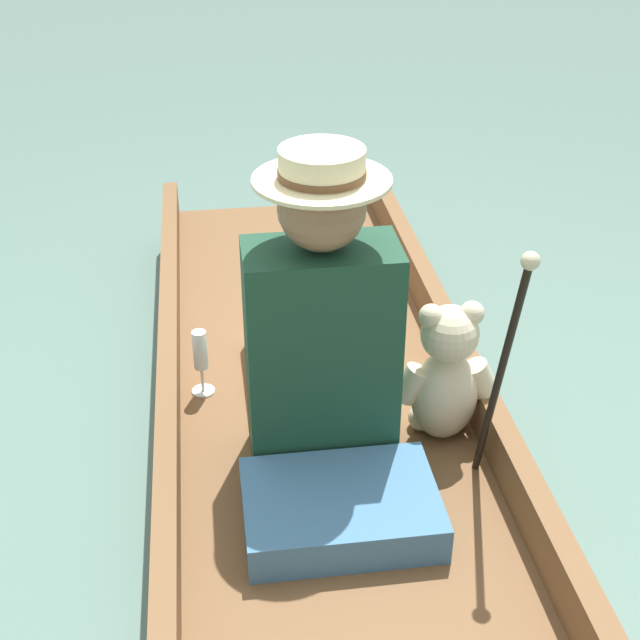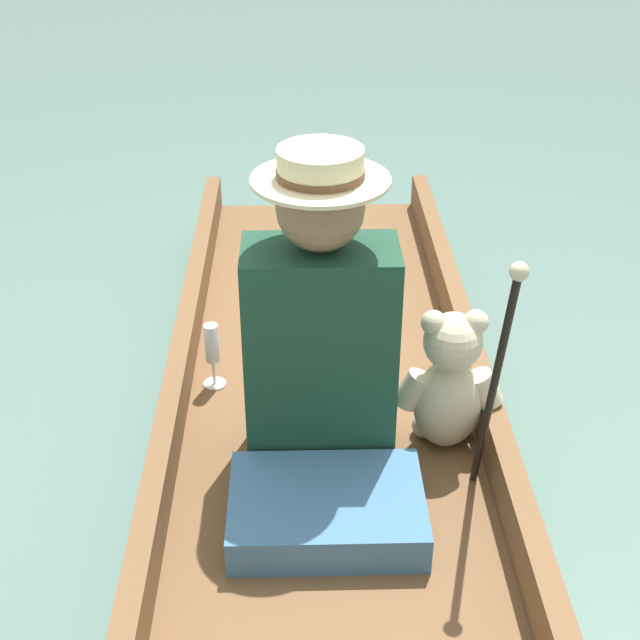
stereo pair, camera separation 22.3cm
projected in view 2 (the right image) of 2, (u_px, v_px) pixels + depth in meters
The scene contains 7 objects.
ground_plane at pixel (328, 442), 2.83m from camera, with size 16.00×16.00×0.00m, color slate.
punt_boat at pixel (328, 419), 2.78m from camera, with size 0.98×3.01×0.30m.
seat_cushion at pixel (327, 510), 2.27m from camera, with size 0.49×0.35×0.11m.
seated_person at pixel (320, 335), 2.43m from camera, with size 0.40×0.77×0.91m.
teddy_bear at pixel (449, 383), 2.48m from camera, with size 0.31×0.18×0.45m.
wine_glass at pixel (212, 348), 2.76m from camera, with size 0.07×0.07×0.22m.
walking_cane at pixel (498, 365), 2.12m from camera, with size 0.04×0.22×0.77m.
Camera 2 is at (-0.08, -2.22, 1.80)m, focal length 50.00 mm.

